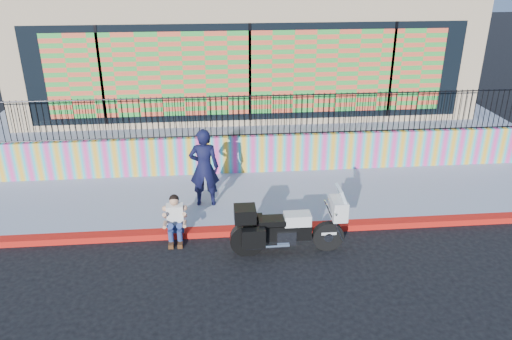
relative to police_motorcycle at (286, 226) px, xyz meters
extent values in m
plane|color=black|center=(-0.37, 0.87, -0.64)|extent=(90.00, 90.00, 0.00)
cube|color=#AD190C|center=(-0.37, 0.87, -0.56)|extent=(16.00, 0.30, 0.15)
cube|color=#979EB5|center=(-0.37, 2.52, -0.56)|extent=(16.00, 3.00, 0.15)
cube|color=#E63C93|center=(-0.37, 4.12, 0.06)|extent=(16.00, 0.20, 1.10)
cube|color=#979EB5|center=(-0.37, 9.22, -0.01)|extent=(16.00, 10.00, 1.25)
cube|color=tan|center=(-0.37, 9.02, 2.61)|extent=(14.00, 8.00, 4.00)
cube|color=black|center=(-0.37, 5.00, 2.21)|extent=(12.60, 0.04, 2.80)
cube|color=#EA5434|center=(-0.37, 4.97, 2.21)|extent=(11.48, 0.02, 2.40)
cylinder|color=black|center=(0.93, 0.00, -0.30)|extent=(0.69, 0.15, 0.69)
cylinder|color=black|center=(-0.84, 0.00, -0.30)|extent=(0.69, 0.15, 0.69)
cube|color=black|center=(0.05, 0.00, -0.12)|extent=(0.99, 0.29, 0.35)
cube|color=silver|center=(0.00, 0.00, -0.22)|extent=(0.42, 0.35, 0.31)
cube|color=silver|center=(0.23, 0.00, 0.17)|extent=(0.57, 0.33, 0.25)
cube|color=black|center=(-0.32, 0.00, 0.15)|extent=(0.57, 0.35, 0.12)
cube|color=silver|center=(1.12, 0.00, 0.38)|extent=(0.31, 0.54, 0.44)
cube|color=silver|center=(1.16, 0.00, 0.71)|extent=(0.19, 0.48, 0.35)
cube|color=black|center=(-0.89, 0.00, 0.35)|extent=(0.46, 0.44, 0.31)
cube|color=black|center=(-0.73, -0.31, -0.07)|extent=(0.50, 0.19, 0.42)
cube|color=black|center=(-0.73, 0.31, -0.07)|extent=(0.50, 0.19, 0.42)
cube|color=silver|center=(0.93, 0.00, -0.19)|extent=(0.33, 0.17, 0.06)
imported|color=black|center=(-1.74, 2.16, 0.52)|extent=(0.76, 0.52, 2.02)
cube|color=navy|center=(-2.42, 0.89, -0.40)|extent=(0.36, 0.28, 0.18)
cube|color=silver|center=(-2.42, 0.85, -0.05)|extent=(0.38, 0.27, 0.54)
sphere|color=tan|center=(-2.42, 0.81, 0.31)|extent=(0.21, 0.21, 0.21)
cube|color=#472814|center=(-2.52, 0.45, -0.59)|extent=(0.11, 0.26, 0.10)
cube|color=#472814|center=(-2.32, 0.45, -0.59)|extent=(0.11, 0.26, 0.10)
camera|label=1|loc=(-1.51, -9.24, 5.39)|focal=35.00mm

